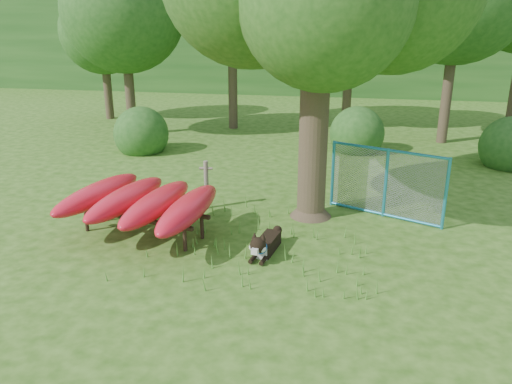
# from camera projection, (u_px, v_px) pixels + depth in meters

# --- Properties ---
(ground) EXTENTS (80.00, 80.00, 0.00)m
(ground) POSITION_uv_depth(u_px,v_px,m) (231.00, 266.00, 8.78)
(ground) COLOR #264E0F
(ground) RESTS_ON ground
(wooden_post) EXTENTS (0.31, 0.11, 1.13)m
(wooden_post) POSITION_uv_depth(u_px,v_px,m) (206.00, 183.00, 11.39)
(wooden_post) COLOR #6B6150
(wooden_post) RESTS_ON ground
(kayak_rack) EXTENTS (3.01, 3.23, 0.94)m
(kayak_rack) POSITION_uv_depth(u_px,v_px,m) (141.00, 201.00, 9.88)
(kayak_rack) COLOR black
(kayak_rack) RESTS_ON ground
(husky_dog) EXTENTS (0.44, 1.26, 0.57)m
(husky_dog) POSITION_uv_depth(u_px,v_px,m) (264.00, 245.00, 9.17)
(husky_dog) COLOR black
(husky_dog) RESTS_ON ground
(fence_section) EXTENTS (2.44, 1.12, 2.56)m
(fence_section) POSITION_uv_depth(u_px,v_px,m) (386.00, 183.00, 10.84)
(fence_section) COLOR teal
(fence_section) RESTS_ON ground
(wildflower_clump) EXTENTS (0.10, 0.11, 0.22)m
(wildflower_clump) POSITION_uv_depth(u_px,v_px,m) (251.00, 249.00, 9.02)
(wildflower_clump) COLOR #4D882C
(wildflower_clump) RESTS_ON ground
(bg_tree_a) EXTENTS (4.40, 4.40, 6.70)m
(bg_tree_a) POSITION_uv_depth(u_px,v_px,m) (123.00, 11.00, 17.89)
(bg_tree_a) COLOR #392D1F
(bg_tree_a) RESTS_ON ground
(bg_tree_c) EXTENTS (4.00, 4.00, 6.12)m
(bg_tree_c) POSITION_uv_depth(u_px,v_px,m) (351.00, 23.00, 19.24)
(bg_tree_c) COLOR #392D1F
(bg_tree_c) RESTS_ON ground
(bg_tree_f) EXTENTS (3.60, 3.60, 5.55)m
(bg_tree_f) POSITION_uv_depth(u_px,v_px,m) (102.00, 32.00, 21.39)
(bg_tree_f) COLOR #392D1F
(bg_tree_f) RESTS_ON ground
(shrub_left) EXTENTS (1.80, 1.80, 1.80)m
(shrub_left) POSITION_uv_depth(u_px,v_px,m) (143.00, 151.00, 16.71)
(shrub_left) COLOR #1F4D19
(shrub_left) RESTS_ON ground
(shrub_right) EXTENTS (1.80, 1.80, 1.80)m
(shrub_right) POSITION_uv_depth(u_px,v_px,m) (508.00, 166.00, 14.95)
(shrub_right) COLOR #1F4D19
(shrub_right) RESTS_ON ground
(shrub_mid) EXTENTS (1.80, 1.80, 1.80)m
(shrub_mid) POSITION_uv_depth(u_px,v_px,m) (356.00, 151.00, 16.75)
(shrub_mid) COLOR #1F4D19
(shrub_mid) RESTS_ON ground
(wooded_hillside) EXTENTS (80.00, 12.00, 6.00)m
(wooded_hillside) POSITION_uv_depth(u_px,v_px,m) (334.00, 41.00, 33.80)
(wooded_hillside) COLOR #1F4D19
(wooded_hillside) RESTS_ON ground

